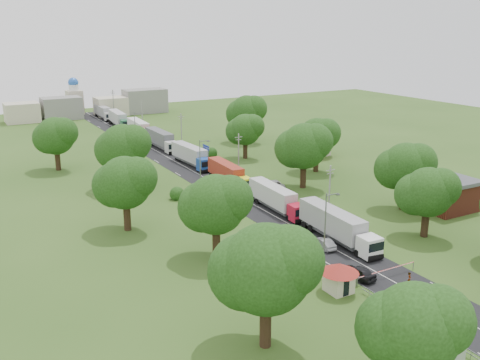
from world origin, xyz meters
TOP-DOWN VIEW (x-y plane):
  - ground at (0.00, 0.00)m, footprint 260.00×260.00m
  - road at (0.00, 20.00)m, footprint 8.00×200.00m
  - boom_barrier at (-1.36, -25.00)m, footprint 9.22×0.35m
  - guard_booth at (-7.20, -25.00)m, footprint 4.40×4.40m
  - kiosk at (-7.00, -40.00)m, footprint 2.30×2.30m
  - guard_rail at (-5.00, -35.00)m, footprint 0.10×17.00m
  - info_sign at (5.20, 35.00)m, footprint 0.12×3.10m
  - pole_1 at (5.50, -7.00)m, footprint 1.60×0.24m
  - pole_2 at (5.50, 21.00)m, footprint 1.60×0.24m
  - pole_3 at (5.50, 49.00)m, footprint 1.60×0.24m
  - pole_4 at (5.50, 77.00)m, footprint 1.60×0.24m
  - pole_5 at (5.50, 105.00)m, footprint 1.60×0.24m
  - lamp_0 at (-5.35, -20.00)m, footprint 2.03×0.22m
  - lamp_1 at (-5.35, 15.00)m, footprint 2.03×0.22m
  - lamp_2 at (-5.35, 50.00)m, footprint 2.03×0.22m
  - tree_2 at (13.99, -17.86)m, footprint 8.00×8.00m
  - tree_3 at (19.99, -7.84)m, footprint 8.80×8.80m
  - tree_4 at (12.99, 10.17)m, footprint 9.60×9.60m
  - tree_5 at (21.99, 18.16)m, footprint 8.80×8.80m
  - tree_6 at (14.99, 35.14)m, footprint 8.00×8.00m
  - tree_7 at (23.99, 50.17)m, footprint 9.60×9.60m
  - tree_8 at (-14.01, -41.86)m, footprint 8.00×8.00m
  - tree_9 at (-20.01, -29.83)m, footprint 9.60×9.60m
  - tree_10 at (-15.01, -9.84)m, footprint 8.80×8.80m
  - tree_11 at (-22.01, 5.16)m, footprint 8.80×8.80m
  - tree_12 at (-16.01, 25.17)m, footprint 9.60×9.60m
  - tree_13 at (-24.01, 45.16)m, footprint 8.80×8.80m
  - house_brick at (26.00, -12.00)m, footprint 8.60×6.60m
  - house_cream at (30.00, 30.00)m, footprint 10.08×10.08m
  - distant_town at (0.68, 110.00)m, footprint 52.00×8.00m
  - church at (-4.00, 118.00)m, footprint 5.00×5.00m
  - truck_0 at (2.01, -13.18)m, footprint 3.21×15.50m
  - truck_1 at (1.66, 1.78)m, footprint 2.83×14.23m
  - truck_2 at (2.06, 18.91)m, footprint 2.86×14.03m
  - truck_3 at (1.76, 35.18)m, footprint 3.27×14.93m
  - truck_4 at (2.08, 53.70)m, footprint 2.76×15.41m
  - truck_5 at (2.34, 70.38)m, footprint 3.11×15.37m
  - truck_6 at (1.95, 88.19)m, footprint 3.43×15.59m
  - truck_7 at (1.79, 104.42)m, footprint 2.48×14.25m
  - car_lane_front at (-3.00, -23.50)m, footprint 2.38×4.69m
  - car_lane_mid at (-1.00, -14.39)m, footprint 1.74×4.16m
  - car_lane_rear at (-2.93, -10.69)m, footprint 2.47×4.77m
  - car_verge_near at (8.00, 12.13)m, footprint 3.60×6.06m
  - car_verge_far at (5.50, 28.95)m, footprint 2.09×4.91m
  - pedestrian_near at (0.65, -28.00)m, footprint 0.76×0.71m
  - pedestrian_booth at (-4.87, -22.00)m, footprint 0.98×0.95m

SIDE VIEW (x-z plane):
  - ground at x=0.00m, z-range 0.00..0.00m
  - road at x=0.00m, z-range -0.02..0.02m
  - guard_rail at x=-5.00m, z-range -0.85..0.85m
  - car_lane_rear at x=-2.93m, z-range 0.00..1.32m
  - car_lane_mid at x=-1.00m, z-range 0.00..1.34m
  - car_lane_front at x=-3.00m, z-range 0.00..1.53m
  - car_verge_near at x=8.00m, z-range 0.00..1.58m
  - pedestrian_booth at x=-4.87m, z-range 0.00..1.59m
  - car_verge_far at x=5.50m, z-range 0.00..1.65m
  - pedestrian_near at x=0.65m, z-range 0.00..1.74m
  - boom_barrier at x=-1.36m, z-range 0.30..1.48m
  - kiosk at x=-7.00m, z-range 0.02..2.43m
  - truck_2 at x=2.06m, z-range 0.12..4.00m
  - truck_1 at x=1.66m, z-range 0.12..4.06m
  - truck_7 at x=1.79m, z-range 0.12..4.07m
  - guard_booth at x=-7.20m, z-range 0.44..3.89m
  - truck_3 at x=1.76m, z-range 0.13..4.25m
  - truck_5 at x=2.34m, z-range 0.13..4.38m
  - truck_4 at x=2.08m, z-range 0.13..4.40m
  - truck_0 at x=2.01m, z-range 0.13..4.42m
  - truck_6 at x=1.95m, z-range 0.13..4.44m
  - house_brick at x=26.00m, z-range 0.05..5.25m
  - info_sign at x=5.20m, z-range 0.95..5.05m
  - distant_town at x=0.68m, z-range -0.51..7.49m
  - house_cream at x=30.00m, z-range 0.74..6.54m
  - pole_1 at x=5.50m, z-range 0.18..9.18m
  - pole_2 at x=5.50m, z-range 0.18..9.18m
  - pole_3 at x=5.50m, z-range 0.18..9.18m
  - pole_4 at x=5.50m, z-range 0.18..9.18m
  - pole_5 at x=5.50m, z-range 0.18..9.18m
  - church at x=-4.00m, z-range -0.76..11.54m
  - lamp_0 at x=-5.35m, z-range 0.55..10.55m
  - lamp_1 at x=-5.35m, z-range 0.55..10.55m
  - lamp_2 at x=-5.35m, z-range 0.55..10.55m
  - tree_2 at x=13.99m, z-range 1.55..11.65m
  - tree_6 at x=14.99m, z-range 1.55..11.65m
  - tree_8 at x=-14.01m, z-range 1.55..11.65m
  - tree_3 at x=19.99m, z-range 1.69..12.76m
  - tree_5 at x=21.99m, z-range 1.69..12.76m
  - tree_10 at x=-15.01m, z-range 1.69..12.76m
  - tree_11 at x=-22.01m, z-range 1.69..12.76m
  - tree_13 at x=-24.01m, z-range 1.69..12.76m
  - tree_4 at x=12.99m, z-range 1.83..13.88m
  - tree_7 at x=23.99m, z-range 1.83..13.88m
  - tree_9 at x=-20.01m, z-range 1.83..13.88m
  - tree_12 at x=-16.01m, z-range 1.83..13.88m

